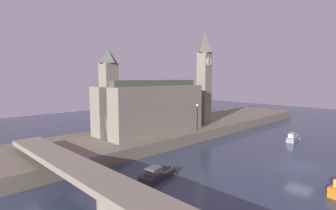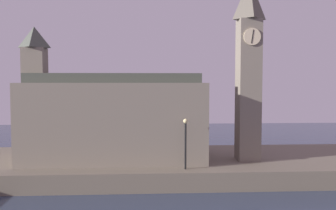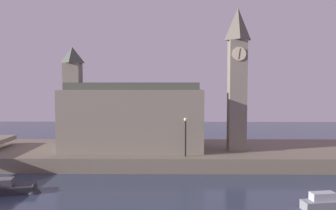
{
  "view_description": "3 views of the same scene",
  "coord_description": "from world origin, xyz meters",
  "px_view_note": "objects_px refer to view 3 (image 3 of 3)",
  "views": [
    {
      "loc": [
        -28.84,
        -9.37,
        9.42
      ],
      "look_at": [
        -3.07,
        16.79,
        5.53
      ],
      "focal_mm": 28.06,
      "sensor_mm": 36.0,
      "label": 1
    },
    {
      "loc": [
        -1.32,
        -12.76,
        8.23
      ],
      "look_at": [
        0.3,
        15.78,
        6.48
      ],
      "focal_mm": 39.3,
      "sensor_mm": 36.0,
      "label": 2
    },
    {
      "loc": [
        0.19,
        -18.68,
        8.87
      ],
      "look_at": [
        -0.15,
        15.56,
        6.71
      ],
      "focal_mm": 36.21,
      "sensor_mm": 36.0,
      "label": 3
    }
  ],
  "objects_px": {
    "boat_barge_dark": "(16,188)",
    "boat_cruiser_grey": "(333,203)",
    "clock_tower": "(237,77)",
    "streetlamp": "(185,132)",
    "parliament_hall": "(130,116)"
  },
  "relations": [
    {
      "from": "boat_barge_dark",
      "to": "boat_cruiser_grey",
      "type": "distance_m",
      "value": 24.3
    },
    {
      "from": "boat_cruiser_grey",
      "to": "clock_tower",
      "type": "bearing_deg",
      "value": 107.3
    },
    {
      "from": "parliament_hall",
      "to": "streetlamp",
      "type": "distance_m",
      "value": 7.46
    },
    {
      "from": "clock_tower",
      "to": "boat_cruiser_grey",
      "type": "bearing_deg",
      "value": -72.7
    },
    {
      "from": "parliament_hall",
      "to": "boat_cruiser_grey",
      "type": "xyz_separation_m",
      "value": [
        16.12,
        -14.55,
        -4.77
      ]
    },
    {
      "from": "streetlamp",
      "to": "boat_cruiser_grey",
      "type": "relative_size",
      "value": 0.89
    },
    {
      "from": "boat_barge_dark",
      "to": "streetlamp",
      "type": "bearing_deg",
      "value": 26.98
    },
    {
      "from": "clock_tower",
      "to": "boat_cruiser_grey",
      "type": "relative_size",
      "value": 3.52
    },
    {
      "from": "clock_tower",
      "to": "boat_barge_dark",
      "type": "height_order",
      "value": "clock_tower"
    },
    {
      "from": "clock_tower",
      "to": "parliament_hall",
      "type": "height_order",
      "value": "clock_tower"
    },
    {
      "from": "clock_tower",
      "to": "boat_cruiser_grey",
      "type": "distance_m",
      "value": 16.99
    },
    {
      "from": "streetlamp",
      "to": "boat_cruiser_grey",
      "type": "height_order",
      "value": "streetlamp"
    },
    {
      "from": "clock_tower",
      "to": "boat_barge_dark",
      "type": "relative_size",
      "value": 3.22
    },
    {
      "from": "parliament_hall",
      "to": "streetlamp",
      "type": "relative_size",
      "value": 3.94
    },
    {
      "from": "streetlamp",
      "to": "boat_barge_dark",
      "type": "bearing_deg",
      "value": -153.02
    }
  ]
}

